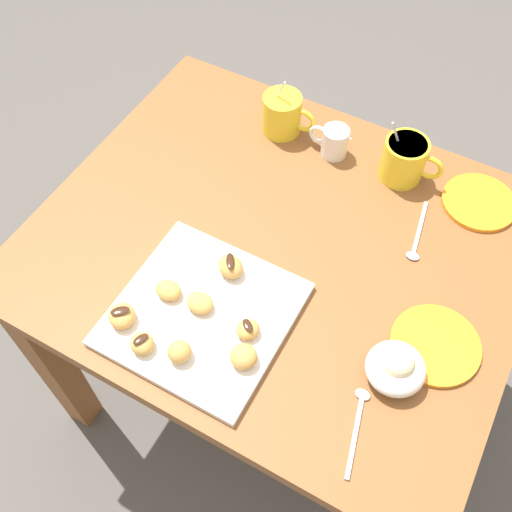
# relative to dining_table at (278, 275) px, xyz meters

# --- Properties ---
(ground_plane) EXTENTS (8.00, 8.00, 0.00)m
(ground_plane) POSITION_rel_dining_table_xyz_m (0.00, 0.00, -0.60)
(ground_plane) COLOR #514C47
(dining_table) EXTENTS (1.00, 0.84, 0.73)m
(dining_table) POSITION_rel_dining_table_xyz_m (0.00, 0.00, 0.00)
(dining_table) COLOR brown
(dining_table) RESTS_ON ground_plane
(pastry_plate_square) EXTENTS (0.32, 0.32, 0.02)m
(pastry_plate_square) POSITION_rel_dining_table_xyz_m (-0.05, -0.23, 0.14)
(pastry_plate_square) COLOR silver
(pastry_plate_square) RESTS_ON dining_table
(coffee_mug_yellow_left) EXTENTS (0.13, 0.09, 0.15)m
(coffee_mug_yellow_left) POSITION_rel_dining_table_xyz_m (-0.15, 0.29, 0.18)
(coffee_mug_yellow_left) COLOR yellow
(coffee_mug_yellow_left) RESTS_ON dining_table
(coffee_mug_yellow_right) EXTENTS (0.14, 0.10, 0.15)m
(coffee_mug_yellow_right) POSITION_rel_dining_table_xyz_m (0.15, 0.29, 0.19)
(coffee_mug_yellow_right) COLOR yellow
(coffee_mug_yellow_right) RESTS_ON dining_table
(cream_pitcher_white) EXTENTS (0.10, 0.06, 0.07)m
(cream_pitcher_white) POSITION_rel_dining_table_xyz_m (-0.01, 0.28, 0.17)
(cream_pitcher_white) COLOR silver
(cream_pitcher_white) RESTS_ON dining_table
(ice_cream_bowl) EXTENTS (0.11, 0.11, 0.08)m
(ice_cream_bowl) POSITION_rel_dining_table_xyz_m (0.32, -0.16, 0.17)
(ice_cream_bowl) COLOR silver
(ice_cream_bowl) RESTS_ON dining_table
(saucer_orange_left) EXTENTS (0.16, 0.16, 0.01)m
(saucer_orange_left) POSITION_rel_dining_table_xyz_m (0.33, 0.30, 0.14)
(saucer_orange_left) COLOR orange
(saucer_orange_left) RESTS_ON dining_table
(saucer_orange_right) EXTENTS (0.17, 0.17, 0.01)m
(saucer_orange_right) POSITION_rel_dining_table_xyz_m (0.36, -0.07, 0.14)
(saucer_orange_right) COLOR orange
(saucer_orange_right) RESTS_ON dining_table
(loose_spoon_near_saucer) EXTENTS (0.04, 0.16, 0.01)m
(loose_spoon_near_saucer) POSITION_rel_dining_table_xyz_m (0.25, 0.14, 0.14)
(loose_spoon_near_saucer) COLOR silver
(loose_spoon_near_saucer) RESTS_ON dining_table
(loose_spoon_by_plate) EXTENTS (0.05, 0.16, 0.01)m
(loose_spoon_by_plate) POSITION_rel_dining_table_xyz_m (0.29, -0.27, 0.14)
(loose_spoon_by_plate) COLOR silver
(loose_spoon_by_plate) RESTS_ON dining_table
(beignet_0) EXTENTS (0.05, 0.05, 0.04)m
(beignet_0) POSITION_rel_dining_table_xyz_m (-0.03, -0.32, 0.17)
(beignet_0) COLOR #D19347
(beignet_0) RESTS_ON pastry_plate_square
(beignet_1) EXTENTS (0.05, 0.04, 0.03)m
(beignet_1) POSITION_rel_dining_table_xyz_m (-0.12, -0.22, 0.16)
(beignet_1) COLOR #D19347
(beignet_1) RESTS_ON pastry_plate_square
(beignet_2) EXTENTS (0.06, 0.05, 0.03)m
(beignet_2) POSITION_rel_dining_table_xyz_m (-0.06, -0.22, 0.16)
(beignet_2) COLOR #D19347
(beignet_2) RESTS_ON pastry_plate_square
(beignet_3) EXTENTS (0.06, 0.06, 0.03)m
(beignet_3) POSITION_rel_dining_table_xyz_m (-0.10, -0.34, 0.16)
(beignet_3) COLOR #D19347
(beignet_3) RESTS_ON pastry_plate_square
(chocolate_drizzle_3) EXTENTS (0.03, 0.03, 0.00)m
(chocolate_drizzle_3) POSITION_rel_dining_table_xyz_m (-0.10, -0.34, 0.18)
(chocolate_drizzle_3) COLOR #381E11
(chocolate_drizzle_3) RESTS_ON beignet_3
(beignet_4) EXTENTS (0.06, 0.06, 0.03)m
(beignet_4) POSITION_rel_dining_table_xyz_m (0.05, -0.22, 0.16)
(beignet_4) COLOR #D19347
(beignet_4) RESTS_ON pastry_plate_square
(chocolate_drizzle_4) EXTENTS (0.03, 0.03, 0.00)m
(chocolate_drizzle_4) POSITION_rel_dining_table_xyz_m (0.05, -0.22, 0.18)
(chocolate_drizzle_4) COLOR #381E11
(chocolate_drizzle_4) RESTS_ON beignet_4
(beignet_5) EXTENTS (0.05, 0.05, 0.04)m
(beignet_5) POSITION_rel_dining_table_xyz_m (0.07, -0.28, 0.17)
(beignet_5) COLOR #D19347
(beignet_5) RESTS_ON pastry_plate_square
(beignet_6) EXTENTS (0.07, 0.07, 0.04)m
(beignet_6) POSITION_rel_dining_table_xyz_m (-0.05, -0.12, 0.17)
(beignet_6) COLOR #D19347
(beignet_6) RESTS_ON pastry_plate_square
(chocolate_drizzle_6) EXTENTS (0.03, 0.04, 0.00)m
(chocolate_drizzle_6) POSITION_rel_dining_table_xyz_m (-0.05, -0.12, 0.19)
(chocolate_drizzle_6) COLOR #381E11
(chocolate_drizzle_6) RESTS_ON beignet_6
(beignet_7) EXTENTS (0.07, 0.07, 0.03)m
(beignet_7) POSITION_rel_dining_table_xyz_m (-0.17, -0.31, 0.17)
(beignet_7) COLOR #D19347
(beignet_7) RESTS_ON pastry_plate_square
(chocolate_drizzle_7) EXTENTS (0.04, 0.04, 0.00)m
(chocolate_drizzle_7) POSITION_rel_dining_table_xyz_m (-0.17, -0.31, 0.18)
(chocolate_drizzle_7) COLOR #381E11
(chocolate_drizzle_7) RESTS_ON beignet_7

